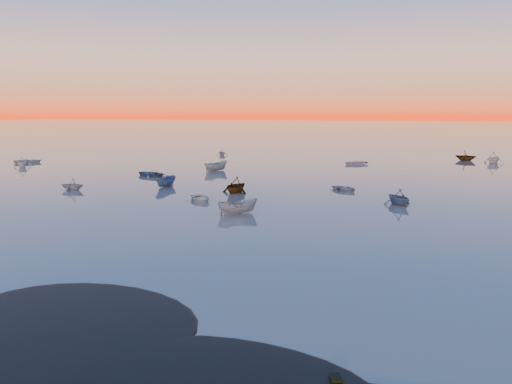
% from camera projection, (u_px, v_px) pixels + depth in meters
% --- Properties ---
extents(ground, '(600.00, 600.00, 0.00)m').
position_uv_depth(ground, '(328.00, 150.00, 119.08)').
color(ground, '#675F56').
rests_on(ground, ground).
extents(mud_lobes, '(140.00, 6.00, 0.07)m').
position_uv_depth(mud_lobes, '(100.00, 326.00, 22.37)').
color(mud_lobes, black).
rests_on(mud_lobes, ground).
extents(moored_fleet, '(124.00, 58.00, 1.20)m').
position_uv_depth(moored_fleet, '(296.00, 174.00, 74.08)').
color(moored_fleet, white).
rests_on(moored_fleet, ground).
extents(boat_near_left, '(3.90, 3.53, 0.93)m').
position_uv_depth(boat_near_left, '(200.00, 201.00, 52.89)').
color(boat_near_left, white).
rests_on(boat_near_left, ground).
extents(boat_near_center, '(3.37, 4.12, 1.33)m').
position_uv_depth(boat_near_center, '(238.00, 213.00, 46.47)').
color(boat_near_center, gray).
rests_on(boat_near_center, ground).
extents(boat_near_right, '(3.92, 3.40, 1.27)m').
position_uv_depth(boat_near_right, '(398.00, 204.00, 50.87)').
color(boat_near_right, '#3C5273').
rests_on(boat_near_right, ground).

